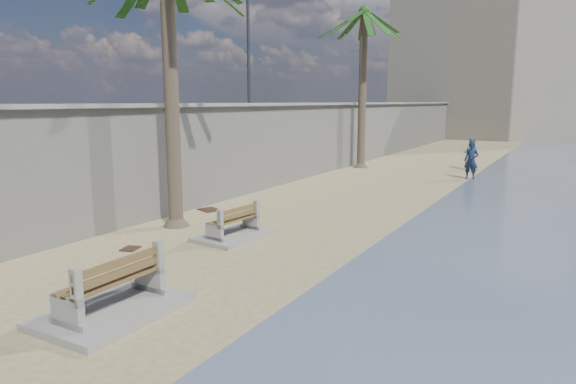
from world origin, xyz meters
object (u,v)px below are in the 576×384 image
at_px(palm_back, 364,14).
at_px(person_a, 471,158).
at_px(bench_far, 233,225).
at_px(bench_near, 112,290).
at_px(person_b, 471,152).

relative_size(palm_back, person_a, 4.55).
xyz_separation_m(bench_far, person_a, (3.59, 14.39, 0.65)).
relative_size(bench_near, bench_far, 1.14).
bearing_deg(bench_far, bench_near, -77.56).
bearing_deg(person_a, palm_back, 171.74).
bearing_deg(bench_near, palm_back, 100.09).
xyz_separation_m(bench_near, person_b, (1.79, 23.17, 0.51)).
bearing_deg(palm_back, person_a, -14.06).
distance_m(person_a, person_b, 3.63).
distance_m(bench_far, palm_back, 17.98).
xyz_separation_m(person_a, person_b, (-0.65, 3.57, -0.06)).
relative_size(bench_near, person_b, 1.28).
relative_size(bench_far, person_b, 1.13).
distance_m(bench_far, person_b, 18.21).
distance_m(bench_near, person_a, 19.76).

